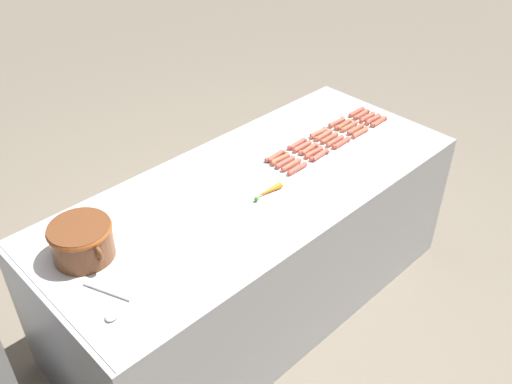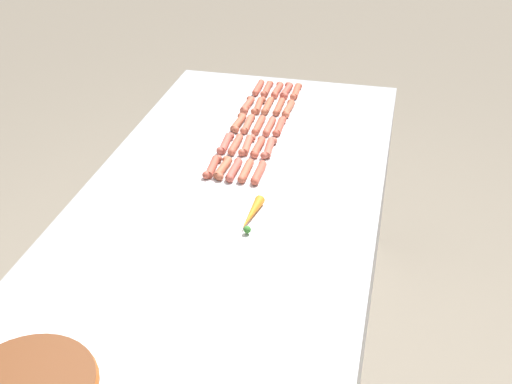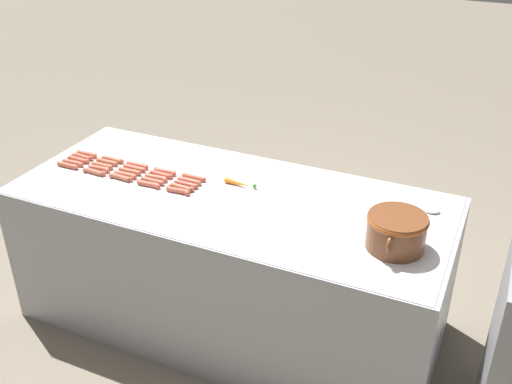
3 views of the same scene
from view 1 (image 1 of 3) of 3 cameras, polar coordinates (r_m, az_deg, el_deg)
name	(u,v)px [view 1 (image 1 of 3)]	position (r m, az deg, el deg)	size (l,w,h in m)	color
ground_plane	(254,299)	(3.38, -0.19, -10.75)	(20.00, 20.00, 0.00)	#756B5B
griddle_counter	(254,246)	(3.09, -0.20, -5.51)	(0.96, 2.27, 0.83)	#9EA0A5
hot_dog_0	(379,122)	(3.43, 12.29, 6.97)	(0.03, 0.15, 0.03)	#BE563F
hot_dog_1	(360,132)	(3.30, 10.48, 5.94)	(0.03, 0.15, 0.03)	#B75C42
hot_dog_2	(341,143)	(3.18, 8.60, 4.92)	(0.03, 0.15, 0.03)	#BE503E
hot_dog_3	(320,155)	(3.06, 6.43, 3.72)	(0.04, 0.15, 0.03)	#B45746
hot_dog_4	(297,168)	(2.94, 4.19, 2.39)	(0.03, 0.15, 0.03)	#BC503E
hot_dog_5	(373,119)	(3.45, 11.74, 7.22)	(0.04, 0.15, 0.03)	#BC5344
hot_dog_6	(356,129)	(3.32, 10.02, 6.25)	(0.03, 0.15, 0.03)	#B2563E
hot_dog_7	(335,141)	(3.19, 7.98, 5.13)	(0.03, 0.15, 0.03)	#BC5743
hot_dog_8	(314,152)	(3.08, 5.85, 4.01)	(0.03, 0.15, 0.03)	#BE533F
hot_dog_9	(291,165)	(2.96, 3.58, 2.76)	(0.03, 0.15, 0.03)	#BA5941
hot_dog_10	(367,117)	(3.47, 11.17, 7.44)	(0.03, 0.15, 0.03)	#BB5541
hot_dog_11	(349,127)	(3.35, 9.36, 6.54)	(0.03, 0.15, 0.03)	#B05A3F
hot_dog_12	(329,138)	(3.22, 7.42, 5.43)	(0.03, 0.15, 0.03)	#B0553F
hot_dog_13	(309,149)	(3.10, 5.33, 4.34)	(0.04, 0.15, 0.03)	#BD5C47
hot_dog_14	(285,162)	(2.98, 2.97, 3.05)	(0.03, 0.15, 0.03)	#B55245
hot_dog_15	(361,114)	(3.49, 10.60, 7.72)	(0.03, 0.15, 0.03)	#BA5742
hot_dog_16	(343,125)	(3.36, 8.80, 6.73)	(0.04, 0.15, 0.03)	#B3573F
hot_dog_17	(323,135)	(3.24, 6.82, 5.70)	(0.03, 0.15, 0.03)	#BB5C45
hot_dog_18	(302,146)	(3.12, 4.70, 4.60)	(0.03, 0.15, 0.03)	#B05641
hot_dog_19	(280,159)	(3.01, 2.46, 3.37)	(0.04, 0.15, 0.03)	#B15B40
hot_dog_20	(357,112)	(3.51, 10.13, 7.97)	(0.03, 0.15, 0.03)	#B9533F
hot_dog_21	(337,122)	(3.38, 8.17, 7.00)	(0.04, 0.15, 0.03)	#B85842
hot_dog_22	(319,133)	(3.26, 6.34, 5.97)	(0.04, 0.15, 0.03)	#B35A41
hot_dog_23	(297,144)	(3.14, 4.19, 4.87)	(0.03, 0.15, 0.03)	#B95345
hot_dog_24	(275,156)	(3.03, 1.96, 3.65)	(0.04, 0.15, 0.03)	#B6503F
bean_pot	(82,239)	(2.48, -17.20, -4.56)	(0.33, 0.27, 0.16)	brown
serving_spoon	(111,307)	(2.28, -14.47, -11.18)	(0.26, 0.14, 0.02)	#B7B7BC
carrot	(267,192)	(2.76, 1.12, 0.05)	(0.05, 0.18, 0.03)	orange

